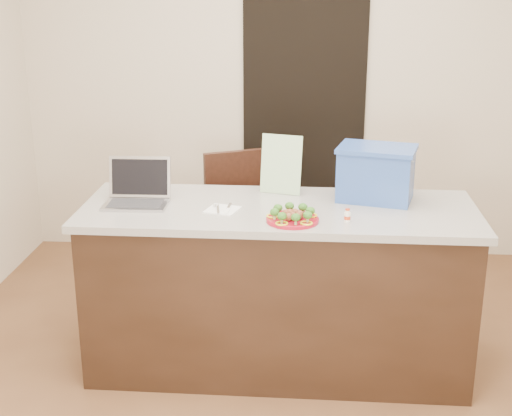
# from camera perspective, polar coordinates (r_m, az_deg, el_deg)

# --- Properties ---
(ground) EXTENTS (4.00, 4.00, 0.00)m
(ground) POSITION_cam_1_polar(r_m,az_deg,el_deg) (3.88, 1.52, -14.13)
(ground) COLOR brown
(ground) RESTS_ON ground
(room_shell) EXTENTS (4.00, 4.00, 4.00)m
(room_shell) POSITION_cam_1_polar(r_m,az_deg,el_deg) (3.31, 1.75, 10.29)
(room_shell) COLOR white
(room_shell) RESTS_ON ground
(doorway) EXTENTS (0.90, 0.02, 2.00)m
(doorway) POSITION_cam_1_polar(r_m,az_deg,el_deg) (5.36, 3.83, 6.64)
(doorway) COLOR black
(doorway) RESTS_ON ground
(island) EXTENTS (2.06, 0.76, 0.92)m
(island) POSITION_cam_1_polar(r_m,az_deg,el_deg) (3.88, 1.77, -6.37)
(island) COLOR black
(island) RESTS_ON ground
(plate) EXTENTS (0.26, 0.26, 0.02)m
(plate) POSITION_cam_1_polar(r_m,az_deg,el_deg) (3.50, 2.93, -0.92)
(plate) COLOR maroon
(plate) RESTS_ON island
(meatballs) EXTENTS (0.10, 0.10, 0.04)m
(meatballs) POSITION_cam_1_polar(r_m,az_deg,el_deg) (3.49, 3.00, -0.53)
(meatballs) COLOR brown
(meatballs) RESTS_ON plate
(broccoli) EXTENTS (0.22, 0.22, 0.04)m
(broccoli) POSITION_cam_1_polar(r_m,az_deg,el_deg) (3.49, 2.94, -0.28)
(broccoli) COLOR #225215
(broccoli) RESTS_ON plate
(pepper_rings) EXTENTS (0.25, 0.25, 0.01)m
(pepper_rings) POSITION_cam_1_polar(r_m,az_deg,el_deg) (3.50, 2.93, -0.78)
(pepper_rings) COLOR yellow
(pepper_rings) RESTS_ON plate
(napkin) EXTENTS (0.19, 0.19, 0.01)m
(napkin) POSITION_cam_1_polar(r_m,az_deg,el_deg) (3.66, -2.70, -0.14)
(napkin) COLOR white
(napkin) RESTS_ON island
(fork) EXTENTS (0.04, 0.15, 0.00)m
(fork) POSITION_cam_1_polar(r_m,az_deg,el_deg) (3.67, -2.99, 0.01)
(fork) COLOR #B8B9BD
(fork) RESTS_ON napkin
(knife) EXTENTS (0.02, 0.17, 0.01)m
(knife) POSITION_cam_1_polar(r_m,az_deg,el_deg) (3.64, -2.26, -0.12)
(knife) COLOR white
(knife) RESTS_ON napkin
(yogurt_bottle) EXTENTS (0.03, 0.03, 0.07)m
(yogurt_bottle) POSITION_cam_1_polar(r_m,az_deg,el_deg) (3.51, 7.32, -0.66)
(yogurt_bottle) COLOR white
(yogurt_bottle) RESTS_ON island
(laptop) EXTENTS (0.34, 0.27, 0.23)m
(laptop) POSITION_cam_1_polar(r_m,az_deg,el_deg) (3.82, -9.44, 1.35)
(laptop) COLOR #A5A4A9
(laptop) RESTS_ON island
(leaflet) EXTENTS (0.23, 0.10, 0.32)m
(leaflet) POSITION_cam_1_polar(r_m,az_deg,el_deg) (3.91, 2.03, 3.50)
(leaflet) COLOR white
(leaflet) RESTS_ON island
(blue_box) EXTENTS (0.46, 0.37, 0.29)m
(blue_box) POSITION_cam_1_polar(r_m,az_deg,el_deg) (3.85, 9.58, 2.77)
(blue_box) COLOR #2A4C99
(blue_box) RESTS_ON island
(chair) EXTENTS (0.60, 0.62, 1.03)m
(chair) POSITION_cam_1_polar(r_m,az_deg,el_deg) (4.46, -1.46, -1.28)
(chair) COLOR #32180F
(chair) RESTS_ON ground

